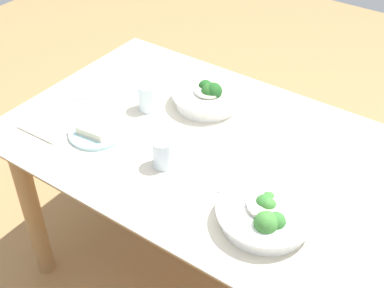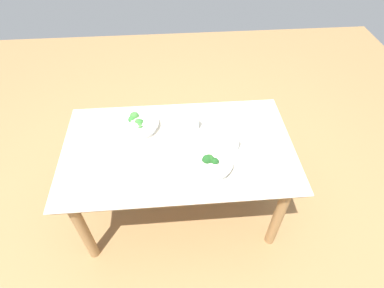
{
  "view_description": "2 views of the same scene",
  "coord_description": "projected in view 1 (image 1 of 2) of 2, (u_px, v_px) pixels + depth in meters",
  "views": [
    {
      "loc": [
        -0.66,
        1.13,
        1.78
      ],
      "look_at": [
        0.09,
        0.05,
        0.74
      ],
      "focal_mm": 48.5,
      "sensor_mm": 36.0,
      "label": 1
    },
    {
      "loc": [
        -0.02,
        -1.36,
        2.18
      ],
      "look_at": [
        0.09,
        0.01,
        0.74
      ],
      "focal_mm": 28.76,
      "sensor_mm": 36.0,
      "label": 2
    }
  ],
  "objects": [
    {
      "name": "fork_by_far_bowl",
      "position": [
        74.0,
        99.0,
        1.91
      ],
      "size": [
        0.08,
        0.09,
        0.0
      ],
      "rotation": [
        0.0,
        0.0,
        0.8
      ],
      "color": "#B7B7BC",
      "rests_on": "dining_table"
    },
    {
      "name": "broccoli_bowl_far",
      "position": [
        266.0,
        215.0,
        1.41
      ],
      "size": [
        0.27,
        0.27,
        0.09
      ],
      "color": "white",
      "rests_on": "dining_table"
    },
    {
      "name": "dining_table",
      "position": [
        224.0,
        175.0,
        1.75
      ],
      "size": [
        1.5,
        0.88,
        0.72
      ],
      "color": "beige",
      "rests_on": "ground_plane"
    },
    {
      "name": "ground_plane",
      "position": [
        218.0,
        286.0,
        2.13
      ],
      "size": [
        6.0,
        6.0,
        0.0
      ],
      "primitive_type": "plane",
      "color": "#9E7547"
    },
    {
      "name": "table_knife_left",
      "position": [
        321.0,
        267.0,
        1.31
      ],
      "size": [
        0.06,
        0.19,
        0.0
      ],
      "primitive_type": "cube",
      "rotation": [
        0.0,
        0.0,
        1.3
      ],
      "color": "#B7B7BC",
      "rests_on": "dining_table"
    },
    {
      "name": "water_glass_side",
      "position": [
        148.0,
        97.0,
        1.84
      ],
      "size": [
        0.07,
        0.07,
        0.1
      ],
      "primitive_type": "cylinder",
      "color": "silver",
      "rests_on": "dining_table"
    },
    {
      "name": "napkin_folded_upper",
      "position": [
        50.0,
        125.0,
        1.78
      ],
      "size": [
        0.18,
        0.15,
        0.01
      ],
      "primitive_type": "cube",
      "rotation": [
        0.0,
        0.0,
        0.03
      ],
      "color": "#B1A997",
      "rests_on": "dining_table"
    },
    {
      "name": "fork_by_near_bowl",
      "position": [
        213.0,
        192.0,
        1.52
      ],
      "size": [
        0.07,
        0.08,
        0.0
      ],
      "rotation": [
        0.0,
        0.0,
        4.04
      ],
      "color": "#B7B7BC",
      "rests_on": "dining_table"
    },
    {
      "name": "water_glass_center",
      "position": [
        163.0,
        153.0,
        1.6
      ],
      "size": [
        0.07,
        0.07,
        0.1
      ],
      "primitive_type": "cylinder",
      "color": "silver",
      "rests_on": "dining_table"
    },
    {
      "name": "broccoli_bowl_near",
      "position": [
        208.0,
        96.0,
        1.86
      ],
      "size": [
        0.26,
        0.26,
        0.1
      ],
      "color": "white",
      "rests_on": "dining_table"
    },
    {
      "name": "bread_side_plate",
      "position": [
        97.0,
        130.0,
        1.74
      ],
      "size": [
        0.2,
        0.2,
        0.04
      ],
      "color": "#99C6D1",
      "rests_on": "dining_table"
    }
  ]
}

